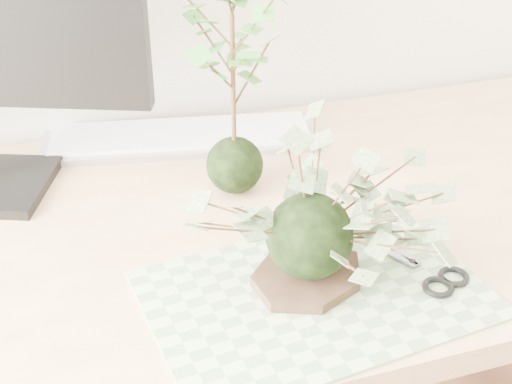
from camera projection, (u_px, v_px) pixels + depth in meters
desk at (246, 264)px, 1.12m from camera, size 1.60×0.70×0.74m
cutting_mat at (315, 294)px, 0.92m from camera, size 0.45×0.33×0.00m
stone_dish at (308, 276)px, 0.93m from camera, size 0.22×0.22×0.01m
ivy_kokedama at (311, 201)px, 0.87m from camera, size 0.39×0.39×0.22m
maple_kokedama at (232, 30)px, 1.00m from camera, size 0.24×0.24×0.38m
keyboard at (181, 137)px, 1.28m from camera, size 0.51×0.23×0.02m
scissors at (427, 276)px, 0.94m from camera, size 0.09×0.17×0.01m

